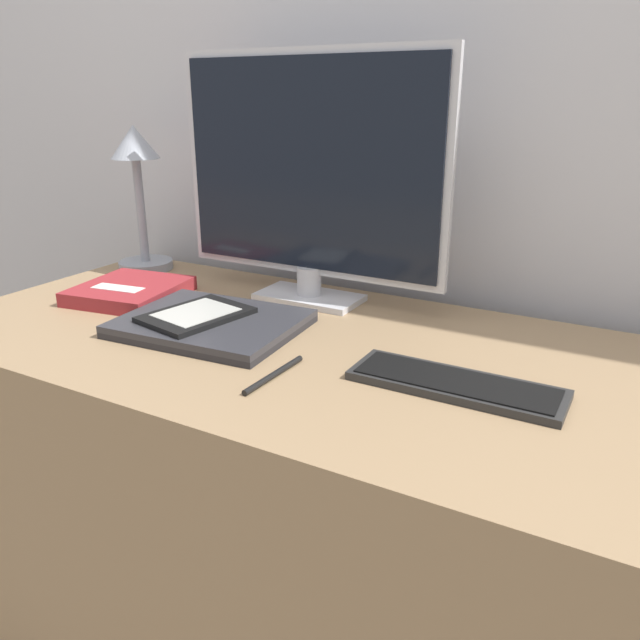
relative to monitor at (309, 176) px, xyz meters
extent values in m
cube|color=silver|center=(0.09, 0.19, 0.21)|extent=(3.60, 0.05, 2.40)
cube|color=#997A56|center=(0.09, -0.20, -0.62)|extent=(1.31, 0.62, 0.74)
cube|color=silver|center=(0.00, 0.00, -0.24)|extent=(0.21, 0.11, 0.01)
cylinder|color=silver|center=(0.00, 0.00, -0.20)|extent=(0.05, 0.05, 0.06)
cube|color=silver|center=(0.00, 0.00, 0.02)|extent=(0.55, 0.01, 0.41)
cube|color=black|center=(0.00, -0.01, 0.02)|extent=(0.53, 0.01, 0.39)
cube|color=#282828|center=(0.38, -0.25, -0.24)|extent=(0.30, 0.10, 0.01)
cube|color=black|center=(0.38, -0.25, -0.23)|extent=(0.28, 0.08, 0.00)
cube|color=#232328|center=(-0.07, -0.23, -0.24)|extent=(0.32, 0.26, 0.01)
cube|color=#333338|center=(-0.07, -0.23, -0.23)|extent=(0.32, 0.26, 0.01)
cube|color=black|center=(-0.09, -0.24, -0.22)|extent=(0.16, 0.20, 0.01)
cube|color=beige|center=(-0.09, -0.24, -0.21)|extent=(0.12, 0.14, 0.00)
cylinder|color=#999EA8|center=(-0.46, 0.02, -0.23)|extent=(0.12, 0.12, 0.02)
cylinder|color=#999EA8|center=(-0.46, 0.02, -0.11)|extent=(0.02, 0.02, 0.23)
cone|color=#999EA8|center=(-0.46, 0.02, 0.05)|extent=(0.11, 0.11, 0.07)
cube|color=maroon|center=(-0.32, -0.17, -0.23)|extent=(0.22, 0.23, 0.03)
cube|color=silver|center=(-0.32, -0.20, -0.22)|extent=(0.11, 0.05, 0.00)
cylinder|color=black|center=(0.14, -0.34, -0.24)|extent=(0.01, 0.14, 0.01)
camera|label=1|loc=(0.60, -1.03, 0.14)|focal=35.00mm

